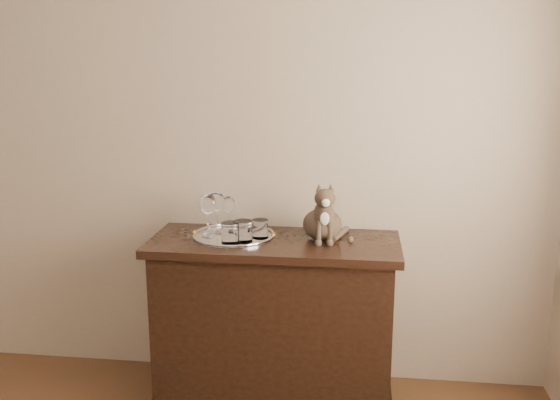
% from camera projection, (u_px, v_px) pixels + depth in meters
% --- Properties ---
extents(wall_back, '(4.00, 0.10, 2.70)m').
position_uv_depth(wall_back, '(168.00, 127.00, 3.25)').
color(wall_back, '#C2AE92').
rests_on(wall_back, ground).
extents(sideboard, '(1.20, 0.50, 0.85)m').
position_uv_depth(sideboard, '(274.00, 322.00, 3.08)').
color(sideboard, black).
rests_on(sideboard, ground).
extents(tray, '(0.40, 0.40, 0.01)m').
position_uv_depth(tray, '(234.00, 236.00, 3.03)').
color(tray, silver).
rests_on(tray, sideboard).
extents(wine_glass_a, '(0.08, 0.08, 0.21)m').
position_uv_depth(wine_glass_a, '(217.00, 212.00, 3.07)').
color(wine_glass_a, white).
rests_on(wine_glass_a, tray).
extents(wine_glass_b, '(0.07, 0.07, 0.18)m').
position_uv_depth(wine_glass_b, '(229.00, 213.00, 3.11)').
color(wine_glass_b, silver).
rests_on(wine_glass_b, tray).
extents(wine_glass_c, '(0.08, 0.08, 0.21)m').
position_uv_depth(wine_glass_c, '(208.00, 215.00, 3.01)').
color(wine_glass_c, silver).
rests_on(wine_glass_c, tray).
extents(tumbler_a, '(0.09, 0.09, 0.10)m').
position_uv_depth(tumbler_a, '(243.00, 231.00, 2.93)').
color(tumbler_a, silver).
rests_on(tumbler_a, tray).
extents(tumbler_b, '(0.09, 0.09, 0.10)m').
position_uv_depth(tumbler_b, '(230.00, 233.00, 2.91)').
color(tumbler_b, white).
rests_on(tumbler_b, tray).
extents(tumbler_c, '(0.08, 0.08, 0.09)m').
position_uv_depth(tumbler_c, '(260.00, 229.00, 2.99)').
color(tumbler_c, white).
rests_on(tumbler_c, tray).
extents(cat, '(0.33, 0.31, 0.29)m').
position_uv_depth(cat, '(322.00, 209.00, 2.98)').
color(cat, brown).
rests_on(cat, sideboard).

